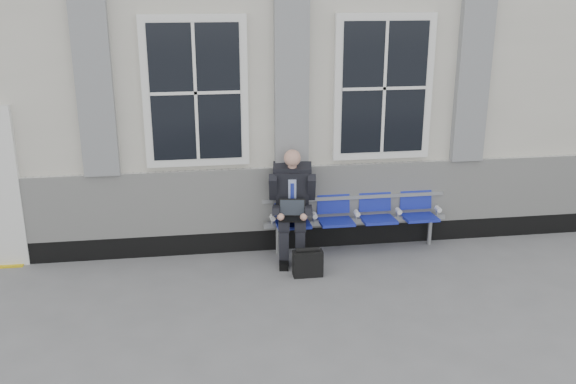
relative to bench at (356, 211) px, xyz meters
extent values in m
plane|color=slate|center=(0.01, -1.32, -0.55)|extent=(70.00, 70.00, 0.00)
cube|color=beige|center=(0.01, 2.18, 1.55)|extent=(14.00, 4.00, 4.20)
cube|color=black|center=(0.01, 0.15, -0.40)|extent=(14.00, 0.10, 0.30)
cube|color=silver|center=(0.01, 0.14, 0.20)|extent=(14.00, 0.08, 0.90)
cube|color=gray|center=(-3.39, 0.12, 1.85)|extent=(0.45, 0.14, 2.40)
cube|color=gray|center=(-0.89, 0.12, 1.85)|extent=(0.45, 0.14, 2.40)
cube|color=gray|center=(1.61, 0.12, 1.85)|extent=(0.45, 0.14, 2.40)
cube|color=white|center=(-2.14, 0.14, 1.70)|extent=(1.35, 0.10, 1.95)
cube|color=black|center=(-2.14, 0.09, 1.70)|extent=(1.15, 0.02, 1.75)
cube|color=white|center=(0.36, 0.14, 1.70)|extent=(1.35, 0.10, 1.95)
cube|color=black|center=(0.36, 0.09, 1.70)|extent=(1.15, 0.02, 1.75)
cube|color=#9EA0A3|center=(0.00, -0.02, -0.13)|extent=(2.60, 0.07, 0.07)
cube|color=#9EA0A3|center=(0.00, 0.10, 0.18)|extent=(2.60, 0.05, 0.05)
cylinder|color=#9EA0A3|center=(-1.10, -0.02, -0.36)|extent=(0.06, 0.06, 0.39)
cylinder|color=#9EA0A3|center=(1.10, -0.02, -0.36)|extent=(0.06, 0.06, 0.39)
cube|color=#121F9C|center=(-0.90, -0.10, -0.10)|extent=(0.46, 0.42, 0.07)
cube|color=#121F9C|center=(-0.90, 0.11, 0.16)|extent=(0.46, 0.10, 0.40)
cube|color=#121F9C|center=(-0.30, -0.10, -0.10)|extent=(0.46, 0.42, 0.07)
cube|color=#121F9C|center=(-0.30, 0.11, 0.16)|extent=(0.46, 0.10, 0.40)
cube|color=#121F9C|center=(0.30, -0.10, -0.10)|extent=(0.46, 0.42, 0.07)
cube|color=#121F9C|center=(0.30, 0.11, 0.16)|extent=(0.46, 0.10, 0.40)
cube|color=#121F9C|center=(0.90, -0.10, -0.10)|extent=(0.46, 0.42, 0.07)
cube|color=#121F9C|center=(0.90, 0.11, 0.16)|extent=(0.46, 0.10, 0.40)
cylinder|color=white|center=(-1.18, -0.07, 0.00)|extent=(0.07, 0.12, 0.07)
cylinder|color=white|center=(-0.60, -0.07, 0.00)|extent=(0.07, 0.12, 0.07)
cylinder|color=white|center=(0.00, -0.07, 0.00)|extent=(0.07, 0.12, 0.07)
cylinder|color=white|center=(0.60, -0.07, 0.00)|extent=(0.07, 0.12, 0.07)
cylinder|color=white|center=(1.18, -0.07, 0.00)|extent=(0.07, 0.12, 0.07)
cube|color=black|center=(-1.08, -0.49, -0.50)|extent=(0.16, 0.29, 0.10)
cube|color=black|center=(-0.87, -0.53, -0.50)|extent=(0.16, 0.29, 0.10)
cube|color=black|center=(-1.07, -0.43, -0.31)|extent=(0.15, 0.16, 0.47)
cube|color=black|center=(-0.86, -0.46, -0.31)|extent=(0.15, 0.16, 0.47)
cube|color=black|center=(-1.04, -0.20, -0.01)|extent=(0.22, 0.50, 0.15)
cube|color=black|center=(-0.82, -0.23, -0.01)|extent=(0.22, 0.50, 0.15)
cube|color=black|center=(-0.90, 0.00, 0.35)|extent=(0.50, 0.43, 0.68)
cube|color=#B6C4F0|center=(-0.92, -0.13, 0.37)|extent=(0.12, 0.12, 0.38)
cube|color=#2636B2|center=(-0.92, -0.14, 0.35)|extent=(0.06, 0.09, 0.32)
cube|color=black|center=(-0.90, -0.03, 0.67)|extent=(0.55, 0.33, 0.15)
cylinder|color=tan|center=(-0.91, -0.09, 0.74)|extent=(0.12, 0.12, 0.11)
sphere|color=tan|center=(-0.92, -0.15, 0.85)|extent=(0.22, 0.22, 0.22)
cube|color=black|center=(-1.17, -0.07, 0.43)|extent=(0.15, 0.32, 0.40)
cube|color=black|center=(-0.66, -0.15, 0.43)|extent=(0.15, 0.32, 0.40)
cube|color=black|center=(-1.15, -0.26, 0.18)|extent=(0.15, 0.34, 0.15)
cube|color=black|center=(-0.73, -0.33, 0.18)|extent=(0.15, 0.34, 0.15)
sphere|color=tan|center=(-1.11, -0.42, 0.13)|extent=(0.10, 0.10, 0.10)
sphere|color=tan|center=(-0.82, -0.47, 0.13)|extent=(0.10, 0.10, 0.10)
cube|color=black|center=(-0.95, -0.36, 0.08)|extent=(0.39, 0.30, 0.02)
cube|color=black|center=(-0.93, -0.24, 0.19)|extent=(0.36, 0.15, 0.23)
cube|color=black|center=(-0.94, -0.25, 0.19)|extent=(0.33, 0.12, 0.19)
cube|color=black|center=(-0.82, -0.80, -0.38)|extent=(0.38, 0.16, 0.34)
cylinder|color=black|center=(-0.82, -0.80, -0.19)|extent=(0.30, 0.06, 0.06)
camera|label=1|loc=(-2.18, -8.19, 3.05)|focal=40.00mm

